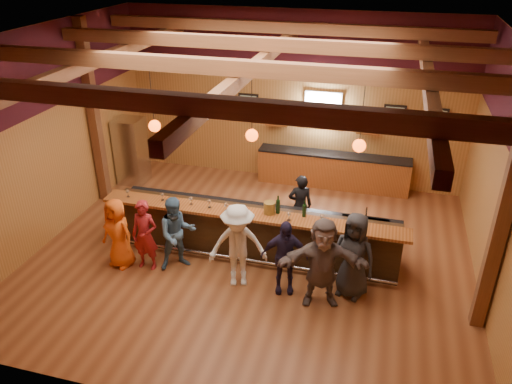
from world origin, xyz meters
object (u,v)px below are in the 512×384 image
customer_dark (353,256)px  ice_bucket (269,208)px  customer_navy (284,257)px  bottle_a (278,206)px  back_bar_cabinet (333,170)px  stainless_fridge (131,151)px  bar_counter (255,230)px  customer_orange (118,233)px  customer_white (238,246)px  customer_redvest (145,235)px  customer_brown (322,262)px  bartender (300,206)px  customer_denim (177,234)px

customer_dark → ice_bucket: (-1.75, 0.68, 0.38)m
customer_navy → bottle_a: customer_navy is taller
back_bar_cabinet → stainless_fridge: stainless_fridge is taller
bar_counter → customer_orange: 2.79m
customer_white → customer_dark: size_ratio=1.01×
customer_redvest → bottle_a: (2.48, 0.95, 0.51)m
ice_bucket → bottle_a: bearing=17.3°
customer_brown → customer_white: bearing=161.5°
customer_orange → ice_bucket: 3.08m
customer_orange → ice_bucket: (2.88, 0.97, 0.49)m
customer_redvest → ice_bucket: 2.53m
customer_redvest → stainless_fridge: bearing=121.6°
bartender → customer_orange: bearing=14.8°
customer_navy → bar_counter: bearing=114.6°
customer_white → customer_brown: (1.61, -0.13, 0.02)m
customer_brown → customer_navy: bearing=154.0°
customer_navy → ice_bucket: 1.16m
customer_redvest → customer_brown: 3.56m
customer_denim → customer_white: customer_white is taller
customer_brown → bottle_a: (-1.08, 1.13, 0.39)m
bar_counter → bottle_a: (0.52, -0.17, 0.74)m
customer_denim → ice_bucket: (1.71, 0.72, 0.45)m
bar_counter → stainless_fridge: (-4.12, 2.45, 0.38)m
customer_denim → customer_white: size_ratio=0.91×
customer_white → customer_dark: bearing=-10.7°
customer_orange → bartender: 3.92m
customer_navy → bartender: bearing=79.6°
back_bar_cabinet → customer_redvest: bearing=-123.8°
bartender → ice_bucket: bartender is taller
customer_redvest → customer_white: (1.94, -0.04, 0.11)m
customer_redvest → customer_dark: size_ratio=0.88×
customer_redvest → ice_bucket: size_ratio=6.13×
back_bar_cabinet → stainless_fridge: 5.43m
back_bar_cabinet → customer_orange: bearing=-127.9°
back_bar_cabinet → ice_bucket: bearing=-102.2°
customer_orange → customer_redvest: size_ratio=0.99×
bar_counter → customer_navy: bearing=-52.4°
customer_orange → customer_dark: 4.65m
bar_counter → stainless_fridge: bearing=149.2°
customer_white → customer_dark: 2.14m
bartender → ice_bucket: size_ratio=6.00×
customer_redvest → back_bar_cabinet: bearing=56.7°
customer_white → customer_navy: size_ratio=1.13×
customer_white → customer_navy: (0.89, 0.02, -0.10)m
ice_bucket → bottle_a: bottle_a is taller
customer_dark → bottle_a: 1.80m
customer_orange → customer_navy: size_ratio=0.99×
customer_redvest → customer_navy: bearing=0.2°
customer_navy → bottle_a: (-0.35, 0.97, 0.50)m
customer_denim → customer_dark: size_ratio=0.92×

